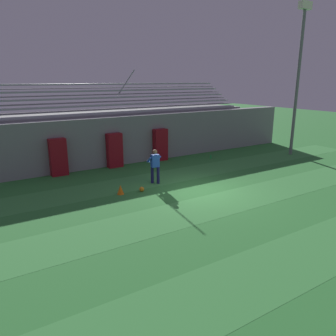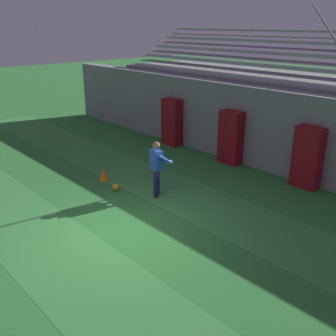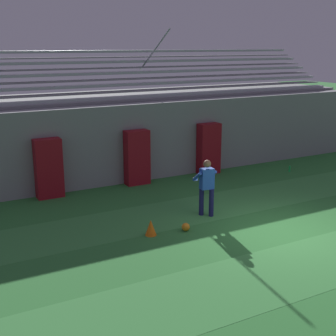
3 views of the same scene
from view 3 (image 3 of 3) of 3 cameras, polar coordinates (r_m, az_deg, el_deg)
ground_plane at (r=12.88m, az=13.97°, el=-7.66°), size 80.00×80.00×0.00m
turf_stripe_mid at (r=11.83m, az=19.45°, el=-10.16°), size 28.00×2.17×0.01m
turf_stripe_far at (r=14.82m, az=6.99°, el=-4.31°), size 28.00×2.17×0.01m
back_wall at (r=17.58m, az=-0.10°, el=3.57°), size 24.00×0.60×2.80m
padding_pillar_gate_left at (r=16.53m, az=-3.80°, el=1.29°), size 0.86×0.44×1.94m
padding_pillar_gate_right at (r=17.97m, az=4.98°, el=2.37°), size 0.86×0.44×1.94m
padding_pillar_far_left at (r=15.52m, az=-14.35°, el=-0.05°), size 0.86×0.44×1.94m
bleacher_stand at (r=19.62m, az=-3.39°, el=5.04°), size 18.00×4.05×5.43m
goalkeeper at (r=13.46m, az=4.71°, el=-1.96°), size 0.62×0.61×1.67m
soccer_ball at (r=12.60m, az=2.17°, el=-7.19°), size 0.22×0.22×0.22m
traffic_cone at (r=12.29m, az=-2.11°, el=-7.27°), size 0.30×0.30×0.42m
water_bottle at (r=18.90m, az=14.59°, el=-0.09°), size 0.07×0.07×0.24m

